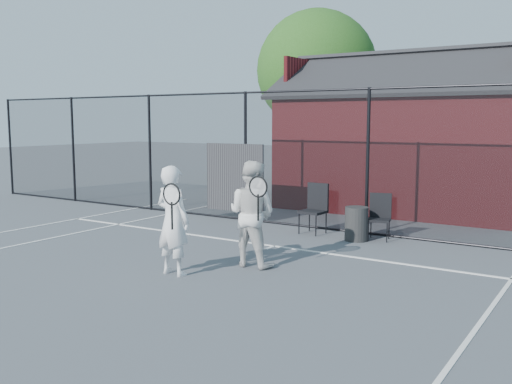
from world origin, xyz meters
The scene contains 10 objects.
ground centered at (0.00, 0.00, 0.00)m, with size 80.00×80.00×0.00m, color #4E535A.
court_lines centered at (0.00, -1.32, 0.01)m, with size 11.02×18.00×0.01m.
fence centered at (-0.30, 5.00, 1.45)m, with size 22.04×3.00×3.00m.
clubhouse centered at (0.50, 9.00, 1.61)m, with size 6.50×4.36×4.19m.
tree_left centered at (-4.50, 13.50, 4.19)m, with size 4.48×4.48×6.44m.
player_front centered at (-0.29, 0.49, 0.84)m, with size 0.76×0.57×1.67m.
player_back centered at (0.41, 1.59, 0.86)m, with size 0.93×0.69×1.71m.
chair_left centered at (0.04, 4.47, 0.51)m, with size 0.49×0.51×1.02m, color black.
chair_right centered at (1.43, 4.60, 0.45)m, with size 0.43×0.45×0.89m, color black.
waste_bin centered at (1.08, 4.31, 0.33)m, with size 0.46×0.46×0.67m, color #262626.
Camera 1 is at (5.38, -5.96, 2.35)m, focal length 40.00 mm.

